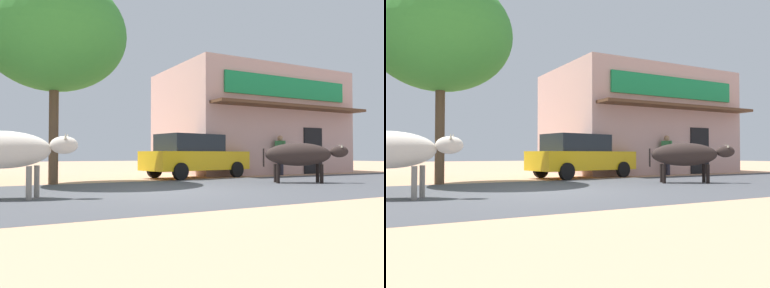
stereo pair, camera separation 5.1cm
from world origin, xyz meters
TOP-DOWN VIEW (x-y plane):
  - ground at (0.00, 0.00)m, footprint 80.00×80.00m
  - asphalt_road at (0.00, 0.00)m, footprint 72.00×6.68m
  - storefront_right_club at (8.01, 7.15)m, footprint 8.43×6.56m
  - roadside_tree at (-1.97, 3.50)m, footprint 4.30×4.30m
  - parked_hatchback_car at (3.26, 4.29)m, footprint 4.42×2.39m
  - cow_near_brown at (-3.44, -0.03)m, footprint 2.52×1.44m
  - cow_far_dark at (4.88, 0.37)m, footprint 2.43×1.69m
  - pedestrian_by_shop at (7.30, 4.05)m, footprint 0.45×0.61m

SIDE VIEW (x-z plane):
  - ground at x=0.00m, z-range 0.00..0.00m
  - asphalt_road at x=0.00m, z-range 0.00..0.00m
  - parked_hatchback_car at x=3.26m, z-range 0.02..1.66m
  - cow_far_dark at x=4.88m, z-range 0.25..1.50m
  - cow_near_brown at x=-3.44m, z-range 0.29..1.66m
  - pedestrian_by_shop at x=7.30m, z-range 0.15..1.84m
  - storefront_right_club at x=8.01m, z-range 0.00..4.92m
  - roadside_tree at x=-1.97m, z-range 1.39..7.62m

